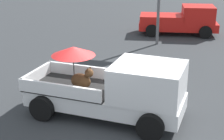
# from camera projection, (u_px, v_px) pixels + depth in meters

# --- Properties ---
(ground_plane) EXTENTS (80.00, 80.00, 0.00)m
(ground_plane) POSITION_uv_depth(u_px,v_px,m) (105.00, 115.00, 11.21)
(ground_plane) COLOR #2D3033
(pickup_truck_main) EXTENTS (5.08, 2.32, 2.26)m
(pickup_truck_main) POSITION_uv_depth(u_px,v_px,m) (118.00, 89.00, 10.73)
(pickup_truck_main) COLOR black
(pickup_truck_main) RESTS_ON ground
(pickup_truck_red) EXTENTS (5.07, 2.96, 1.80)m
(pickup_truck_red) POSITION_uv_depth(u_px,v_px,m) (181.00, 20.00, 21.36)
(pickup_truck_red) COLOR black
(pickup_truck_red) RESTS_ON ground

